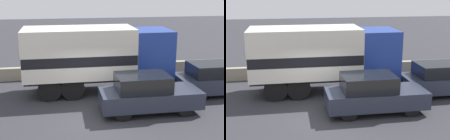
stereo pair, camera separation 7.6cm
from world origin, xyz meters
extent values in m
plane|color=#2D2D33|center=(0.00, 0.00, 0.00)|extent=(80.00, 80.00, 0.00)
cube|color=gray|center=(0.00, 5.88, 0.36)|extent=(60.00, 0.35, 0.71)
cube|color=navy|center=(3.08, 3.16, 1.78)|extent=(1.87, 2.24, 2.58)
cube|color=black|center=(4.00, 3.16, 2.29)|extent=(0.06, 1.91, 1.13)
cube|color=#2D2D33|center=(-0.48, 3.16, 0.78)|extent=(5.25, 1.33, 0.25)
cube|color=silver|center=(-0.48, 3.16, 2.06)|extent=(5.25, 2.41, 2.32)
cube|color=black|center=(-0.48, 3.16, 1.83)|extent=(5.23, 2.43, 0.46)
cylinder|color=black|center=(3.08, 4.11, 0.54)|extent=(1.09, 0.28, 1.09)
cylinder|color=black|center=(3.08, 2.21, 0.54)|extent=(1.09, 0.28, 1.09)
cylinder|color=black|center=(-1.93, 4.11, 0.54)|extent=(1.09, 0.28, 1.09)
cylinder|color=black|center=(-1.93, 2.21, 0.54)|extent=(1.09, 0.28, 1.09)
cylinder|color=black|center=(-0.87, 4.11, 0.54)|extent=(1.09, 0.28, 1.09)
cylinder|color=black|center=(-0.87, 2.21, 0.54)|extent=(1.09, 0.28, 1.09)
cube|color=#282D3D|center=(2.24, 0.25, 0.61)|extent=(4.18, 1.73, 0.70)
cube|color=black|center=(1.91, 0.25, 1.29)|extent=(2.17, 1.59, 0.67)
cylinder|color=black|center=(3.53, 0.99, 0.35)|extent=(0.70, 0.20, 0.70)
cylinder|color=black|center=(3.53, -0.50, 0.35)|extent=(0.70, 0.20, 0.70)
cylinder|color=black|center=(0.95, 0.99, 0.35)|extent=(0.70, 0.20, 0.70)
cylinder|color=black|center=(0.95, -0.50, 0.35)|extent=(0.70, 0.20, 0.70)
cube|color=#282D3D|center=(6.12, 1.85, 0.59)|extent=(4.07, 1.76, 0.73)
cube|color=black|center=(5.80, 1.85, 1.26)|extent=(2.12, 1.62, 0.60)
cylinder|color=black|center=(4.86, 2.61, 0.30)|extent=(0.60, 0.20, 0.60)
cylinder|color=black|center=(4.86, 1.09, 0.30)|extent=(0.60, 0.20, 0.60)
camera|label=1|loc=(-1.40, -11.60, 5.14)|focal=50.00mm
camera|label=2|loc=(-1.33, -11.61, 5.14)|focal=50.00mm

